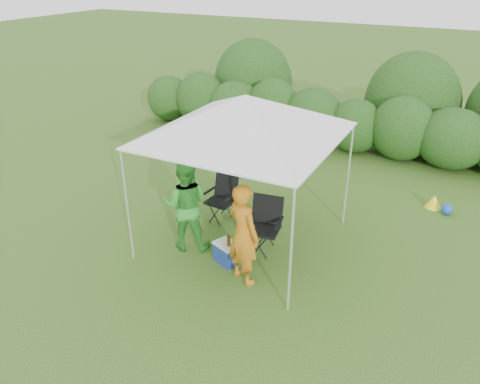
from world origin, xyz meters
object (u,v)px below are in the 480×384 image
at_px(man, 243,234).
at_px(woman, 186,205).
at_px(chair_right, 265,221).
at_px(canopy, 246,116).
at_px(chair_left, 223,195).
at_px(cooler, 227,253).

bearing_deg(man, woman, 6.33).
bearing_deg(chair_right, canopy, 159.54).
bearing_deg(chair_left, man, -46.49).
bearing_deg(canopy, woman, -140.14).
relative_size(chair_right, woman, 0.58).
xyz_separation_m(woman, cooler, (0.90, -0.11, -0.69)).
bearing_deg(chair_left, cooler, -53.13).
distance_m(chair_right, man, 1.09).
height_order(man, cooler, man).
xyz_separation_m(man, woman, (-1.39, 0.43, -0.01)).
relative_size(chair_right, man, 0.58).
xyz_separation_m(chair_right, woman, (-1.30, -0.61, 0.30)).
height_order(canopy, man, canopy).
distance_m(chair_left, man, 2.16).
distance_m(chair_left, cooler, 1.63).
relative_size(chair_right, chair_left, 1.08).
bearing_deg(woman, man, 140.23).
xyz_separation_m(chair_left, woman, (-0.06, -1.24, 0.34)).
height_order(canopy, chair_right, canopy).
height_order(chair_left, cooler, chair_left).
bearing_deg(chair_right, chair_left, 144.53).
bearing_deg(canopy, cooler, -86.05).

